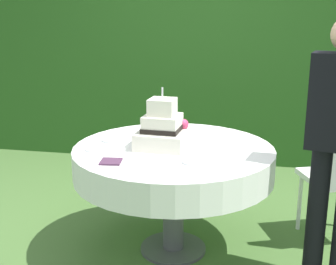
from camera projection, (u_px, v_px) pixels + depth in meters
The scene contains 9 objects.
ground_plane at pixel (173, 249), 3.10m from camera, with size 20.00×20.00×0.00m, color #476B33.
foliage_hedge at pixel (209, 54), 4.86m from camera, with size 6.36×0.51×2.36m, color #28561E.
cake_table at pixel (173, 162), 2.93m from camera, with size 1.33×1.33×0.75m.
wedding_cake at pixel (163, 130), 2.87m from camera, with size 0.34×0.34×0.40m.
serving_plate_near at pixel (193, 162), 2.60m from camera, with size 0.13×0.13×0.01m, color white.
serving_plate_far at pixel (226, 155), 2.72m from camera, with size 0.12×0.12×0.01m, color white.
serving_plate_left at pixel (112, 140), 3.04m from camera, with size 0.14×0.14×0.01m, color white.
serving_plate_right at pixel (95, 149), 2.84m from camera, with size 0.12×0.12×0.01m, color white.
napkin_stack at pixel (111, 161), 2.60m from camera, with size 0.12×0.12×0.01m, color #4C2D47.
Camera 1 is at (0.50, -2.73, 1.60)m, focal length 46.94 mm.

